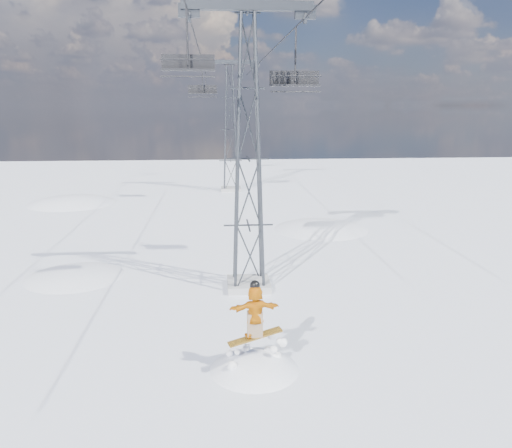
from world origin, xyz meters
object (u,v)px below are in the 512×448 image
at_px(lift_tower_near, 248,160).
at_px(lift_chair_near, 188,64).
at_px(lift_tower_far, 230,130).
at_px(snowboarder_jump, 254,418).

bearing_deg(lift_tower_near, lift_chair_near, -140.90).
relative_size(lift_tower_far, snowboarder_jump, 1.68).
bearing_deg(snowboarder_jump, lift_chair_near, 111.03).
distance_m(lift_tower_far, snowboarder_jump, 32.59).
bearing_deg(lift_tower_near, lift_tower_far, 90.00).
xyz_separation_m(lift_tower_far, lift_chair_near, (-2.20, -26.79, 3.53)).
distance_m(lift_tower_far, lift_chair_near, 27.11).
bearing_deg(lift_chair_near, lift_tower_near, 39.10).
distance_m(lift_tower_near, lift_chair_near, 4.53).
bearing_deg(lift_tower_far, lift_tower_near, -90.00).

